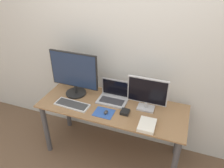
{
  "coord_description": "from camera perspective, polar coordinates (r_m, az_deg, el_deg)",
  "views": [
    {
      "loc": [
        0.69,
        -1.54,
        2.19
      ],
      "look_at": [
        -0.01,
        0.33,
        1.0
      ],
      "focal_mm": 35.0,
      "sensor_mm": 36.0,
      "label": 1
    }
  ],
  "objects": [
    {
      "name": "desk",
      "position": [
        2.54,
        0.02,
        -8.18
      ],
      "size": [
        1.65,
        0.63,
        0.72
      ],
      "color": "olive",
      "rests_on": "ground_plane"
    },
    {
      "name": "mousepad",
      "position": [
        2.36,
        -2.15,
        -7.51
      ],
      "size": [
        0.21,
        0.17,
        0.0
      ],
      "color": "#2D519E",
      "rests_on": "desk"
    },
    {
      "name": "power_brick",
      "position": [
        2.34,
        3.41,
        -7.3
      ],
      "size": [
        0.09,
        0.09,
        0.03
      ],
      "color": "black",
      "rests_on": "desk"
    },
    {
      "name": "mouse",
      "position": [
        2.33,
        -1.6,
        -7.36
      ],
      "size": [
        0.04,
        0.06,
        0.03
      ],
      "color": "#333333",
      "rests_on": "mousepad"
    },
    {
      "name": "monitor_left",
      "position": [
        2.56,
        -9.86,
        2.7
      ],
      "size": [
        0.58,
        0.24,
        0.54
      ],
      "color": "black",
      "rests_on": "desk"
    },
    {
      "name": "keyboard",
      "position": [
        2.5,
        -10.37,
        -5.3
      ],
      "size": [
        0.4,
        0.17,
        0.02
      ],
      "color": "silver",
      "rests_on": "desk"
    },
    {
      "name": "monitor_right",
      "position": [
        2.33,
        9.19,
        -2.38
      ],
      "size": [
        0.43,
        0.13,
        0.38
      ],
      "color": "#B2B2B7",
      "rests_on": "desk"
    },
    {
      "name": "wall_back",
      "position": [
        2.52,
        3.06,
        8.94
      ],
      "size": [
        7.0,
        0.05,
        2.5
      ],
      "color": "silver",
      "rests_on": "ground_plane"
    },
    {
      "name": "book",
      "position": [
        2.21,
        9.13,
        -10.54
      ],
      "size": [
        0.17,
        0.22,
        0.03
      ],
      "color": "silver",
      "rests_on": "desk"
    },
    {
      "name": "laptop",
      "position": [
        2.53,
        0.42,
        -2.98
      ],
      "size": [
        0.34,
        0.22,
        0.23
      ],
      "color": "#ADADB2",
      "rests_on": "desk"
    }
  ]
}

